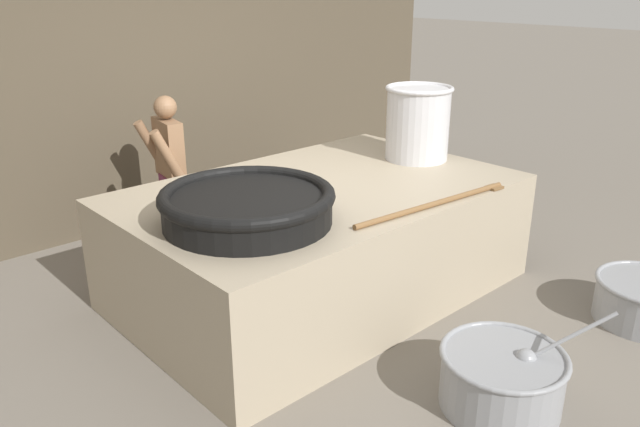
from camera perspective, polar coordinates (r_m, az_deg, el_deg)
The scene contains 8 objects.
ground_plane at distance 5.18m, azimuth 0.00°, elevation -6.94°, with size 60.00×60.00×0.00m, color slate.
back_wall at distance 6.64m, azimuth -15.14°, elevation 16.35°, with size 7.74×0.24×3.96m, color #4C4233.
hearth_platform at distance 4.99m, azimuth 0.00°, elevation -2.40°, with size 3.05×1.95×0.89m.
giant_wok_near at distance 4.10m, azimuth -6.66°, elevation 0.81°, with size 1.16×1.16×0.24m.
stock_pot at distance 5.59m, azimuth 8.93°, elevation 8.28°, with size 0.59×0.59×0.64m.
stirring_paddle at distance 4.51m, azimuth 10.88°, elevation 1.00°, with size 1.46×0.20×0.04m.
cook at distance 5.80m, azimuth -13.57°, elevation 3.93°, with size 0.38×0.56×1.45m.
prep_bowl_vegetables at distance 3.95m, azimuth 16.30°, elevation -14.13°, with size 0.80×0.82×0.67m.
Camera 1 is at (-3.09, -3.39, 2.41)m, focal length 35.00 mm.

